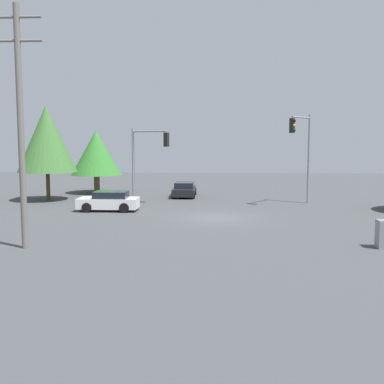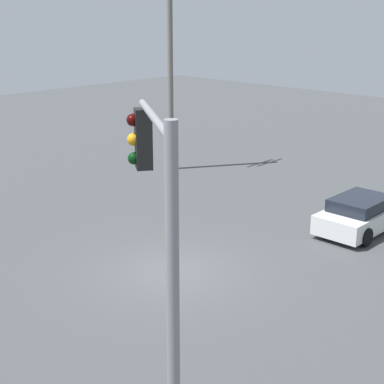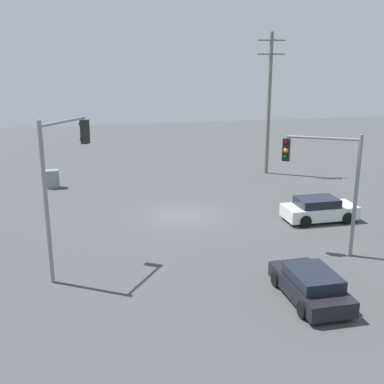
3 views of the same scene
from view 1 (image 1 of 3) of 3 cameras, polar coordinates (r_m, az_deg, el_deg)
name	(u,v)px [view 1 (image 1 of 3)]	position (r m, az deg, el deg)	size (l,w,h in m)	color
ground_plane	(216,218)	(30.47, 2.85, -3.05)	(80.00, 80.00, 0.00)	#424447
sedan_dark	(184,190)	(41.36, -0.92, 0.28)	(1.95, 4.07, 1.24)	black
sedan_white	(109,201)	(33.73, -9.82, -1.09)	(4.11, 1.96, 1.35)	silver
traffic_signal_main	(147,152)	(37.27, -5.36, 4.75)	(3.12, 1.94, 5.77)	gray
traffic_signal_cross	(303,144)	(36.92, 13.00, 5.56)	(1.99, 2.74, 6.77)	gray
utility_pole_tall	(20,122)	(22.87, -19.67, 7.82)	(2.20, 0.28, 10.81)	slate
tree_right	(47,139)	(40.34, -16.85, 6.03)	(4.70, 4.70, 7.58)	#4C3823
tree_far	(96,153)	(44.80, -11.29, 4.55)	(4.59, 4.59, 5.69)	brown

